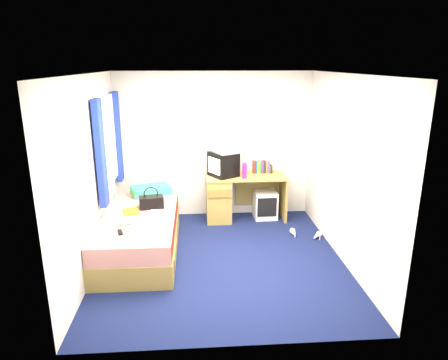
{
  "coord_description": "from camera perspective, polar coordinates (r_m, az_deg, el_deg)",
  "views": [
    {
      "loc": [
        -0.31,
        -4.79,
        2.53
      ],
      "look_at": [
        0.09,
        0.7,
        0.9
      ],
      "focal_mm": 32.0,
      "sensor_mm": 36.0,
      "label": 1
    }
  ],
  "objects": [
    {
      "name": "bed",
      "position": [
        5.63,
        -11.97,
        -7.62
      ],
      "size": [
        1.01,
        2.0,
        0.54
      ],
      "color": "#A28A43",
      "rests_on": "ground"
    },
    {
      "name": "desk",
      "position": [
        6.61,
        0.74,
        -2.27
      ],
      "size": [
        1.3,
        0.55,
        0.75
      ],
      "color": "#A28A43",
      "rests_on": "ground"
    },
    {
      "name": "pink_water_bottle",
      "position": [
        6.34,
        2.94,
        1.27
      ],
      "size": [
        0.1,
        0.1,
        0.24
      ],
      "primitive_type": "cylinder",
      "rotation": [
        0.0,
        0.0,
        -0.34
      ],
      "color": "#C81C7C",
      "rests_on": "desk"
    },
    {
      "name": "magazine",
      "position": [
        5.68,
        -13.13,
        -4.4
      ],
      "size": [
        0.27,
        0.32,
        0.01
      ],
      "primitive_type": "cube",
      "rotation": [
        0.0,
        0.0,
        0.23
      ],
      "color": "yellow",
      "rests_on": "bed"
    },
    {
      "name": "pillow",
      "position": [
        6.35,
        -10.38,
        -1.46
      ],
      "size": [
        0.68,
        0.55,
        0.13
      ],
      "primitive_type": "cube",
      "rotation": [
        0.0,
        0.0,
        0.37
      ],
      "color": "#1B7AB0",
      "rests_on": "bed"
    },
    {
      "name": "book_row",
      "position": [
        6.7,
        5.31,
        1.9
      ],
      "size": [
        0.27,
        0.13,
        0.2
      ],
      "color": "maroon",
      "rests_on": "desk"
    },
    {
      "name": "ground",
      "position": [
        5.43,
        -0.42,
        -11.29
      ],
      "size": [
        3.4,
        3.4,
        0.0
      ],
      "primitive_type": "plane",
      "color": "#0C1438",
      "rests_on": "ground"
    },
    {
      "name": "picture_frame",
      "position": [
        6.72,
        6.67,
        1.62
      ],
      "size": [
        0.04,
        0.12,
        0.14
      ],
      "primitive_type": "cube",
      "rotation": [
        0.0,
        0.0,
        0.17
      ],
      "color": "#311E10",
      "rests_on": "desk"
    },
    {
      "name": "room_shell",
      "position": [
        4.92,
        -0.46,
        3.82
      ],
      "size": [
        3.4,
        3.4,
        3.4
      ],
      "color": "white",
      "rests_on": "ground"
    },
    {
      "name": "handbag",
      "position": [
        5.76,
        -10.35,
        -3.06
      ],
      "size": [
        0.36,
        0.25,
        0.31
      ],
      "rotation": [
        0.0,
        0.0,
        0.19
      ],
      "color": "black",
      "rests_on": "bed"
    },
    {
      "name": "crt_tv",
      "position": [
        6.45,
        -0.09,
        2.28
      ],
      "size": [
        0.53,
        0.53,
        0.4
      ],
      "rotation": [
        0.0,
        0.0,
        -1.01
      ],
      "color": "black",
      "rests_on": "desk"
    },
    {
      "name": "towel",
      "position": [
        5.32,
        -9.16,
        -5.15
      ],
      "size": [
        0.32,
        0.28,
        0.09
      ],
      "primitive_type": "cube",
      "rotation": [
        0.0,
        0.0,
        -0.18
      ],
      "color": "silver",
      "rests_on": "bed"
    },
    {
      "name": "vcr",
      "position": [
        6.39,
        -0.06,
        4.4
      ],
      "size": [
        0.5,
        0.56,
        0.09
      ],
      "primitive_type": "cube",
      "rotation": [
        0.0,
        0.0,
        -1.1
      ],
      "color": "#ABABAD",
      "rests_on": "crt_tv"
    },
    {
      "name": "storage_cube",
      "position": [
        6.76,
        5.88,
        -3.48
      ],
      "size": [
        0.38,
        0.38,
        0.46
      ],
      "primitive_type": "cube",
      "rotation": [
        0.0,
        0.0,
        0.04
      ],
      "color": "white",
      "rests_on": "ground"
    },
    {
      "name": "remote_control",
      "position": [
        5.04,
        -14.61,
        -7.22
      ],
      "size": [
        0.09,
        0.17,
        0.02
      ],
      "primitive_type": "cube",
      "rotation": [
        0.0,
        0.0,
        0.3
      ],
      "color": "black",
      "rests_on": "bed"
    },
    {
      "name": "aerosol_can",
      "position": [
        6.55,
        2.01,
        1.58
      ],
      "size": [
        0.06,
        0.06,
        0.19
      ],
      "primitive_type": "cylinder",
      "rotation": [
        0.0,
        0.0,
        -0.1
      ],
      "color": "white",
      "rests_on": "desk"
    },
    {
      "name": "colour_swatch_fan",
      "position": [
        5.07,
        -13.25,
        -7.04
      ],
      "size": [
        0.19,
        0.2,
        0.01
      ],
      "primitive_type": "cube",
      "rotation": [
        0.0,
        0.0,
        -0.85
      ],
      "color": "gold",
      "rests_on": "bed"
    },
    {
      "name": "water_bottle",
      "position": [
        5.26,
        -14.13,
        -5.89
      ],
      "size": [
        0.21,
        0.12,
        0.07
      ],
      "primitive_type": "cylinder",
      "rotation": [
        0.0,
        1.57,
        0.28
      ],
      "color": "white",
      "rests_on": "bed"
    },
    {
      "name": "window_assembly",
      "position": [
        5.93,
        -16.18,
        5.03
      ],
      "size": [
        0.11,
        1.42,
        1.4
      ],
      "color": "silver",
      "rests_on": "room_shell"
    },
    {
      "name": "white_heels",
      "position": [
        6.17,
        11.51,
        -7.69
      ],
      "size": [
        0.46,
        0.34,
        0.09
      ],
      "color": "white",
      "rests_on": "ground"
    }
  ]
}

